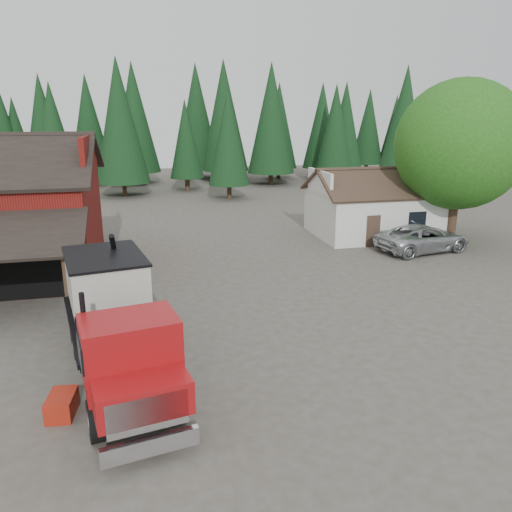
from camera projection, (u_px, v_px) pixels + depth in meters
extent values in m
plane|color=#494339|center=(215.00, 328.00, 19.49)|extent=(120.00, 120.00, 0.00)
cube|color=maroon|center=(89.00, 154.00, 26.10)|extent=(0.25, 7.00, 2.00)
cylinder|color=#382619|center=(67.00, 288.00, 19.84)|extent=(0.20, 0.20, 2.80)
cube|color=silver|center=(374.00, 213.00, 34.09)|extent=(8.00, 6.00, 3.00)
cube|color=#38281E|center=(387.00, 183.00, 32.06)|extent=(8.60, 3.42, 1.80)
cube|color=#38281E|center=(366.00, 177.00, 34.87)|extent=(8.60, 3.42, 1.80)
cube|color=silver|center=(320.00, 182.00, 32.59)|extent=(0.20, 4.20, 1.50)
cube|color=silver|center=(430.00, 178.00, 34.35)|extent=(0.20, 4.20, 1.50)
cube|color=#38281E|center=(373.00, 231.00, 31.07)|extent=(0.90, 0.06, 2.00)
cube|color=black|center=(417.00, 220.00, 31.56)|extent=(1.20, 0.06, 1.00)
cylinder|color=#382619|center=(452.00, 218.00, 32.13)|extent=(0.60, 0.60, 3.20)
sphere|color=#1D5413|center=(460.00, 145.00, 30.86)|extent=(8.00, 8.00, 8.00)
sphere|color=#1D5413|center=(434.00, 164.00, 31.68)|extent=(4.40, 4.40, 4.40)
sphere|color=#1D5413|center=(481.00, 160.00, 30.58)|extent=(4.80, 4.80, 4.80)
cylinder|color=#382619|center=(229.00, 191.00, 48.66)|extent=(0.44, 0.44, 1.60)
cone|color=black|center=(228.00, 137.00, 47.25)|extent=(3.96, 3.96, 9.00)
cylinder|color=#382619|center=(399.00, 191.00, 48.42)|extent=(0.44, 0.44, 1.60)
cone|color=black|center=(404.00, 126.00, 46.74)|extent=(4.84, 4.84, 11.00)
cylinder|color=#382619|center=(125.00, 188.00, 50.21)|extent=(0.44, 0.44, 1.60)
cone|color=black|center=(120.00, 120.00, 48.39)|extent=(5.28, 5.28, 12.00)
cylinder|color=black|center=(96.00, 421.00, 12.67)|extent=(0.55, 1.16, 1.12)
cylinder|color=black|center=(177.00, 402.00, 13.50)|extent=(0.55, 1.16, 1.12)
cylinder|color=black|center=(78.00, 343.00, 16.95)|extent=(0.55, 1.16, 1.12)
cylinder|color=black|center=(141.00, 332.00, 17.78)|extent=(0.55, 1.16, 1.12)
cylinder|color=black|center=(75.00, 327.00, 18.20)|extent=(0.55, 1.16, 1.12)
cylinder|color=black|center=(134.00, 318.00, 19.03)|extent=(0.55, 1.16, 1.12)
cube|color=black|center=(117.00, 346.00, 15.82)|extent=(2.71, 8.78, 0.41)
cube|color=silver|center=(151.00, 446.00, 11.70)|extent=(2.33, 0.61, 0.46)
cube|color=silver|center=(148.00, 414.00, 11.57)|extent=(1.91, 0.46, 0.91)
cube|color=maroon|center=(142.00, 395.00, 12.06)|extent=(2.49, 1.72, 0.86)
cube|color=maroon|center=(131.00, 351.00, 13.06)|extent=(2.71, 2.14, 1.88)
cube|color=black|center=(136.00, 354.00, 12.27)|extent=(2.11, 0.47, 0.91)
cylinder|color=black|center=(84.00, 325.00, 13.32)|extent=(0.17, 0.17, 1.83)
cube|color=black|center=(124.00, 338.00, 13.97)|extent=(2.46, 0.58, 1.62)
cube|color=black|center=(110.00, 322.00, 17.00)|extent=(3.63, 6.26, 0.16)
cube|color=beige|center=(106.00, 280.00, 16.58)|extent=(2.91, 3.72, 1.62)
cone|color=beige|center=(109.00, 308.00, 16.86)|extent=(2.60, 2.60, 0.71)
cube|color=black|center=(104.00, 256.00, 16.35)|extent=(3.03, 3.84, 0.08)
cylinder|color=black|center=(118.00, 269.00, 18.10)|extent=(0.35, 2.25, 3.10)
cube|color=maroon|center=(83.00, 294.00, 18.82)|extent=(0.75, 0.91, 0.46)
cylinder|color=silver|center=(170.00, 372.00, 14.43)|extent=(0.75, 1.10, 0.57)
imported|color=#B3B8BC|center=(423.00, 238.00, 30.14)|extent=(6.24, 3.67, 1.63)
cube|color=maroon|center=(62.00, 405.00, 13.81)|extent=(0.83, 1.18, 0.60)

